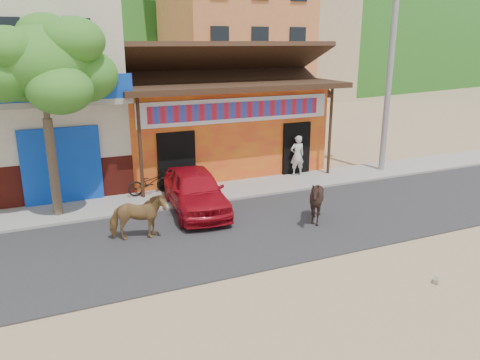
# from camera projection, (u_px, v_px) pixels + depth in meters

# --- Properties ---
(ground) EXTENTS (120.00, 120.00, 0.00)m
(ground) POSITION_uv_depth(u_px,v_px,m) (275.00, 269.00, 11.34)
(ground) COLOR #9E825B
(ground) RESTS_ON ground
(road) EXTENTS (60.00, 5.00, 0.04)m
(road) POSITION_uv_depth(u_px,v_px,m) (235.00, 232.00, 13.53)
(road) COLOR #28282B
(road) RESTS_ON ground
(sidewalk) EXTENTS (60.00, 2.00, 0.12)m
(sidewalk) POSITION_uv_depth(u_px,v_px,m) (196.00, 195.00, 16.59)
(sidewalk) COLOR gray
(sidewalk) RESTS_ON ground
(dance_club) EXTENTS (8.00, 6.00, 3.60)m
(dance_club) POSITION_uv_depth(u_px,v_px,m) (210.00, 125.00, 20.37)
(dance_club) COLOR orange
(dance_club) RESTS_ON ground
(cafe_building) EXTENTS (7.00, 6.00, 7.00)m
(cafe_building) POSITION_uv_depth(u_px,v_px,m) (15.00, 93.00, 17.00)
(cafe_building) COLOR beige
(cafe_building) RESTS_ON ground
(apartment_front) EXTENTS (9.00, 9.00, 12.00)m
(apartment_front) POSITION_uv_depth(u_px,v_px,m) (233.00, 31.00, 34.15)
(apartment_front) COLOR #CC723F
(apartment_front) RESTS_ON ground
(apartment_rear) EXTENTS (8.00, 8.00, 10.00)m
(apartment_rear) POSITION_uv_depth(u_px,v_px,m) (298.00, 44.00, 43.16)
(apartment_rear) COLOR tan
(apartment_rear) RESTS_ON ground
(tree) EXTENTS (3.00, 3.00, 6.00)m
(tree) POSITION_uv_depth(u_px,v_px,m) (47.00, 119.00, 13.77)
(tree) COLOR #2D721E
(tree) RESTS_ON sidewalk
(utility_pole) EXTENTS (0.24, 0.24, 8.00)m
(utility_pole) POSITION_uv_depth(u_px,v_px,m) (390.00, 72.00, 18.57)
(utility_pole) COLOR gray
(utility_pole) RESTS_ON sidewalk
(cow_tan) EXTENTS (1.64, 0.96, 1.31)m
(cow_tan) POSITION_uv_depth(u_px,v_px,m) (138.00, 217.00, 12.78)
(cow_tan) COLOR olive
(cow_tan) RESTS_ON road
(cow_dark) EXTENTS (1.46, 1.35, 1.39)m
(cow_dark) POSITION_uv_depth(u_px,v_px,m) (316.00, 201.00, 13.95)
(cow_dark) COLOR black
(cow_dark) RESTS_ON road
(red_car) EXTENTS (2.02, 4.19, 1.38)m
(red_car) POSITION_uv_depth(u_px,v_px,m) (195.00, 190.00, 14.98)
(red_car) COLOR #A50B18
(red_car) RESTS_ON road
(scooter) EXTENTS (1.65, 0.76, 0.83)m
(scooter) POSITION_uv_depth(u_px,v_px,m) (150.00, 183.00, 16.44)
(scooter) COLOR black
(scooter) RESTS_ON sidewalk
(pedestrian) EXTENTS (0.62, 0.44, 1.62)m
(pedestrian) POSITION_uv_depth(u_px,v_px,m) (297.00, 155.00, 18.68)
(pedestrian) COLOR silver
(pedestrian) RESTS_ON sidewalk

